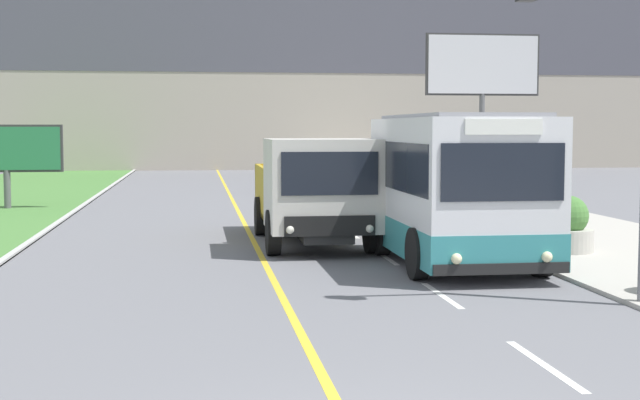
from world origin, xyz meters
name	(u,v)px	position (x,y,z in m)	size (l,w,h in m)	color
lane_marking_centre	(361,379)	(0.41, 2.89, 0.00)	(2.88, 140.00, 0.01)	gold
apartment_block_background	(215,35)	(0.00, 58.54, 9.57)	(80.00, 8.04, 19.14)	#A89E8E
city_bus	(457,190)	(3.96, 10.95, 1.60)	(2.73, 5.67, 3.17)	silver
dump_truck	(317,193)	(1.43, 14.11, 1.34)	(2.60, 6.76, 2.64)	black
car_distant	(312,177)	(3.71, 32.49, 0.69)	(1.80, 4.30, 1.45)	silver
traffic_light_mast	(611,67)	(5.09, 6.44, 3.84)	(2.28, 0.32, 6.05)	slate
billboard_large	(483,71)	(10.94, 30.63, 5.36)	(5.05, 0.24, 6.96)	#59595B
billboard_small	(6,151)	(-8.12, 25.93, 2.09)	(3.92, 0.24, 3.01)	#59595B
planter_round_second	(568,227)	(6.92, 12.12, 0.64)	(1.14, 1.14, 1.28)	#B7B2A8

